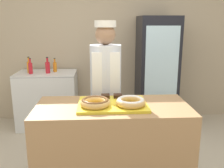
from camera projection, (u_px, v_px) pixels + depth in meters
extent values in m
cube|color=tan|center=(106.00, 42.00, 4.26)|extent=(8.00, 0.06, 2.70)
cube|color=#997047|center=(113.00, 151.00, 2.41)|extent=(1.42, 0.66, 0.93)
cube|color=yellow|center=(113.00, 104.00, 2.29)|extent=(0.63, 0.46, 0.02)
torus|color=tan|center=(95.00, 103.00, 2.21)|extent=(0.27, 0.27, 0.06)
torus|color=brown|center=(95.00, 101.00, 2.20)|extent=(0.25, 0.25, 0.04)
torus|color=tan|center=(131.00, 102.00, 2.22)|extent=(0.27, 0.27, 0.06)
torus|color=white|center=(131.00, 100.00, 2.22)|extent=(0.25, 0.25, 0.04)
cube|color=black|center=(105.00, 96.00, 2.45)|extent=(0.08, 0.08, 0.03)
cube|color=black|center=(118.00, 96.00, 2.46)|extent=(0.08, 0.08, 0.03)
cylinder|color=#4C4C51|center=(106.00, 131.00, 2.98)|extent=(0.25, 0.25, 0.82)
cylinder|color=silver|center=(106.00, 72.00, 2.81)|extent=(0.35, 0.35, 0.61)
cube|color=white|center=(106.00, 111.00, 2.75)|extent=(0.30, 0.02, 1.29)
sphere|color=#936B4C|center=(105.00, 35.00, 2.70)|extent=(0.22, 0.22, 0.22)
cylinder|color=white|center=(105.00, 24.00, 2.68)|extent=(0.23, 0.23, 0.07)
cube|color=black|center=(156.00, 72.00, 4.05)|extent=(0.61, 0.62, 1.77)
cube|color=silver|center=(161.00, 74.00, 3.73)|extent=(0.50, 0.02, 1.42)
cube|color=silver|center=(48.00, 99.00, 4.07)|extent=(0.93, 0.59, 0.90)
cube|color=gray|center=(46.00, 74.00, 3.96)|extent=(0.93, 0.59, 0.01)
cylinder|color=red|center=(48.00, 68.00, 3.89)|extent=(0.07, 0.07, 0.17)
cylinder|color=red|center=(47.00, 60.00, 3.86)|extent=(0.03, 0.03, 0.07)
cylinder|color=black|center=(47.00, 57.00, 3.85)|extent=(0.04, 0.04, 0.01)
cylinder|color=red|center=(31.00, 68.00, 3.85)|extent=(0.06, 0.06, 0.17)
cylinder|color=red|center=(30.00, 61.00, 3.82)|extent=(0.03, 0.03, 0.06)
cylinder|color=black|center=(30.00, 58.00, 3.81)|extent=(0.03, 0.03, 0.01)
cylinder|color=orange|center=(29.00, 67.00, 3.92)|extent=(0.06, 0.06, 0.17)
cylinder|color=orange|center=(28.00, 60.00, 3.89)|extent=(0.03, 0.03, 0.07)
cylinder|color=black|center=(28.00, 57.00, 3.88)|extent=(0.03, 0.03, 0.01)
cylinder|color=orange|center=(55.00, 67.00, 4.00)|extent=(0.06, 0.06, 0.15)
cylinder|color=orange|center=(55.00, 61.00, 3.98)|extent=(0.03, 0.03, 0.06)
cylinder|color=black|center=(54.00, 59.00, 3.97)|extent=(0.03, 0.03, 0.01)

